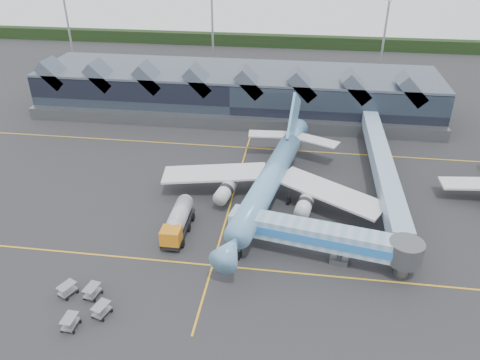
# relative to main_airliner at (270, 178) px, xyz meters

# --- Properties ---
(ground) EXTENTS (260.00, 260.00, 0.00)m
(ground) POSITION_rel_main_airliner_xyz_m (-6.09, -9.25, -3.97)
(ground) COLOR #242426
(ground) RESTS_ON ground
(taxi_stripes) EXTENTS (120.00, 60.00, 0.01)m
(taxi_stripes) POSITION_rel_main_airliner_xyz_m (-6.09, 0.75, -3.96)
(taxi_stripes) COLOR gold
(taxi_stripes) RESTS_ON ground
(tree_line_far) EXTENTS (260.00, 4.00, 4.00)m
(tree_line_far) POSITION_rel_main_airliner_xyz_m (-6.09, 100.75, -1.97)
(tree_line_far) COLOR black
(tree_line_far) RESTS_ON ground
(terminal) EXTENTS (90.00, 22.25, 12.52)m
(terminal) POSITION_rel_main_airliner_xyz_m (-11.15, 38.10, 0.91)
(terminal) COLOR black
(terminal) RESTS_ON ground
(light_masts) EXTENTS (132.40, 42.56, 22.45)m
(light_masts) POSITION_rel_main_airliner_xyz_m (14.91, 53.55, 8.52)
(light_masts) COLOR #93959B
(light_masts) RESTS_ON ground
(main_airliner) EXTENTS (35.95, 41.87, 13.50)m
(main_airliner) POSITION_rel_main_airliner_xyz_m (0.00, 0.00, 0.00)
(main_airliner) COLOR #619FC4
(main_airliner) RESTS_ON ground
(jet_bridge) EXTENTS (24.93, 7.95, 5.23)m
(jet_bridge) POSITION_rel_main_airliner_xyz_m (9.29, -14.05, -0.46)
(jet_bridge) COLOR #72A3BF
(jet_bridge) RESTS_ON ground
(fuel_truck) EXTENTS (3.22, 10.74, 3.59)m
(fuel_truck) POSITION_rel_main_airliner_xyz_m (-12.32, -10.40, -1.95)
(fuel_truck) COLOR black
(fuel_truck) RESTS_ON ground
(baggage_carts) EXTENTS (7.49, 7.28, 1.51)m
(baggage_carts) POSITION_rel_main_airliner_xyz_m (-19.56, -26.82, -3.12)
(baggage_carts) COLOR gray
(baggage_carts) RESTS_ON ground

